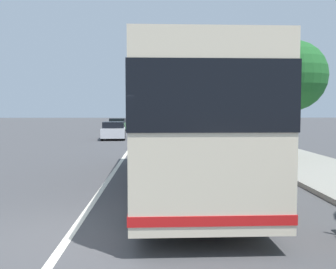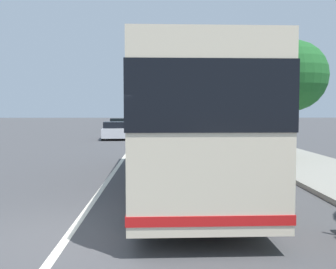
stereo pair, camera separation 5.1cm
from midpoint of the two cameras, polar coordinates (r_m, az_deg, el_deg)
name	(u,v)px [view 2 (the right image)]	position (r m, az deg, el deg)	size (l,w,h in m)	color
ground_plane	(68,236)	(7.48, -14.25, -14.26)	(220.00, 220.00, 0.00)	#424244
sidewalk_curb	(294,160)	(18.12, 18.05, -3.58)	(110.00, 3.60, 0.14)	gray
lane_divider_line	(121,162)	(17.17, -6.86, -4.04)	(110.00, 0.16, 0.01)	silver
coach_bus	(182,119)	(11.48, 2.18, 2.29)	(11.47, 2.81, 3.53)	beige
car_behind_bus	(114,131)	(30.80, -7.83, 0.53)	(4.26, 2.09, 1.36)	silver
car_far_distant	(174,126)	(38.33, 0.89, 1.21)	(4.78, 2.09, 1.42)	gold
car_side_street	(119,125)	(43.11, -7.21, 1.41)	(4.02, 2.01, 1.37)	#2D7238
roadside_tree_mid_block	(292,76)	(18.50, 17.81, 8.13)	(3.17, 3.17, 5.41)	brown
roadside_tree_far_block	(237,73)	(30.16, 10.13, 8.94)	(3.66, 3.66, 6.99)	brown
utility_pole	(247,90)	(27.63, 11.61, 6.42)	(0.21, 0.21, 7.35)	slate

